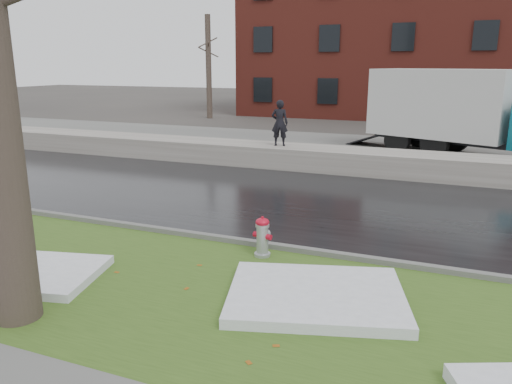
% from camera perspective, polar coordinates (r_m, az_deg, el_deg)
% --- Properties ---
extents(ground, '(120.00, 120.00, 0.00)m').
position_cam_1_polar(ground, '(8.92, -1.25, -8.66)').
color(ground, '#47423D').
rests_on(ground, ground).
extents(verge, '(60.00, 4.50, 0.04)m').
position_cam_1_polar(verge, '(7.88, -4.92, -11.82)').
color(verge, '#35501A').
rests_on(verge, ground).
extents(road, '(60.00, 7.00, 0.03)m').
position_cam_1_polar(road, '(12.94, 6.65, -1.26)').
color(road, black).
rests_on(road, ground).
extents(parking_lot, '(60.00, 9.00, 0.03)m').
position_cam_1_polar(parking_lot, '(21.07, 12.90, 4.59)').
color(parking_lot, slate).
rests_on(parking_lot, ground).
extents(curb, '(60.00, 0.15, 0.14)m').
position_cam_1_polar(curb, '(9.75, 1.09, -6.14)').
color(curb, slate).
rests_on(curb, ground).
extents(snowbank, '(60.00, 1.60, 0.75)m').
position_cam_1_polar(snowbank, '(16.84, 10.54, 3.54)').
color(snowbank, '#A59F97').
rests_on(snowbank, ground).
extents(brick_building, '(26.00, 12.00, 10.00)m').
position_cam_1_polar(brick_building, '(37.57, 20.95, 15.86)').
color(brick_building, maroon).
rests_on(brick_building, ground).
extents(bg_tree_left, '(1.40, 1.62, 6.50)m').
position_cam_1_polar(bg_tree_left, '(33.23, -5.44, 14.13)').
color(bg_tree_left, brown).
rests_on(bg_tree_left, ground).
extents(bg_tree_center, '(1.40, 1.62, 6.50)m').
position_cam_1_polar(bg_tree_center, '(34.78, 6.82, 14.11)').
color(bg_tree_center, brown).
rests_on(bg_tree_center, ground).
extents(fire_hydrant, '(0.38, 0.34, 0.76)m').
position_cam_1_polar(fire_hydrant, '(9.20, 0.75, -4.93)').
color(fire_hydrant, '#A8ABB0').
rests_on(fire_hydrant, verge).
extents(box_truck, '(9.81, 5.15, 3.30)m').
position_cam_1_polar(box_truck, '(20.61, 23.11, 8.46)').
color(box_truck, black).
rests_on(box_truck, ground).
extents(worker, '(0.63, 0.48, 1.57)m').
position_cam_1_polar(worker, '(17.20, 2.72, 7.89)').
color(worker, black).
rests_on(worker, snowbank).
extents(snow_patch_near, '(3.05, 2.64, 0.16)m').
position_cam_1_polar(snow_patch_near, '(7.71, 6.87, -11.68)').
color(snow_patch_near, white).
rests_on(snow_patch_near, verge).
extents(snow_patch_far, '(2.51, 2.06, 0.14)m').
position_cam_1_polar(snow_patch_far, '(9.23, -24.29, -8.45)').
color(snow_patch_far, white).
rests_on(snow_patch_far, verge).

